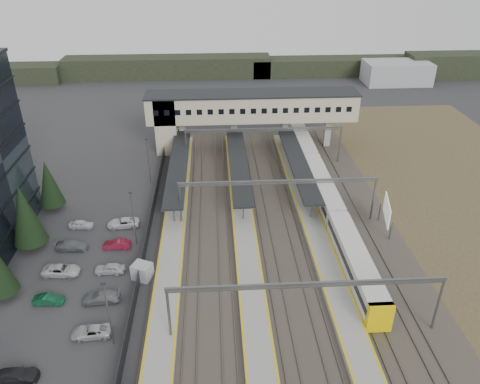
{
  "coord_description": "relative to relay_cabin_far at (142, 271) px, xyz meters",
  "views": [
    {
      "loc": [
        3.13,
        -43.73,
        37.61
      ],
      "look_at": [
        6.68,
        16.57,
        4.0
      ],
      "focal_mm": 35.0,
      "sensor_mm": 36.0,
      "label": 1
    }
  ],
  "objects": [
    {
      "name": "lampposts",
      "position": [
        -1.75,
        -1.26,
        3.31
      ],
      "size": [
        0.5,
        53.25,
        8.07
      ],
      "color": "slate",
      "rests_on": "ground"
    },
    {
      "name": "treeline_far",
      "position": [
        30.05,
        89.77,
        1.92
      ],
      "size": [
        170.0,
        19.0,
        7.0
      ],
      "color": "black",
      "rests_on": "ground"
    },
    {
      "name": "rail_corridor",
      "position": [
        15.58,
        2.49,
        -0.74
      ],
      "size": [
        34.0,
        90.0,
        0.92
      ],
      "color": "#3C362E",
      "rests_on": "ground"
    },
    {
      "name": "car_park",
      "position": [
        -7.01,
        -7.6,
        -0.41
      ],
      "size": [
        10.76,
        44.75,
        1.29
      ],
      "color": "maroon",
      "rests_on": "ground"
    },
    {
      "name": "gantries",
      "position": [
        18.25,
        0.49,
        4.97
      ],
      "size": [
        28.4,
        62.28,
        7.17
      ],
      "color": "slate",
      "rests_on": "ground"
    },
    {
      "name": "train",
      "position": [
        26.25,
        17.79,
        0.95
      ],
      "size": [
        2.77,
        57.76,
        3.48
      ],
      "color": "silver",
      "rests_on": "ground"
    },
    {
      "name": "fence",
      "position": [
        -0.25,
        2.49,
        -0.03
      ],
      "size": [
        0.08,
        90.0,
        2.0
      ],
      "color": "#26282B",
      "rests_on": "ground"
    },
    {
      "name": "footbridge",
      "position": [
        13.95,
        39.49,
        6.9
      ],
      "size": [
        40.4,
        6.4,
        11.2
      ],
      "color": "#C3BA94",
      "rests_on": "ground"
    },
    {
      "name": "ground",
      "position": [
        6.25,
        -2.51,
        -1.03
      ],
      "size": [
        220.0,
        220.0,
        0.0
      ],
      "primitive_type": "plane",
      "color": "#2B2B2D",
      "rests_on": "ground"
    },
    {
      "name": "canopies",
      "position": [
        13.25,
        24.49,
        2.89
      ],
      "size": [
        23.1,
        30.0,
        3.28
      ],
      "color": "black",
      "rests_on": "ground"
    },
    {
      "name": "billboard",
      "position": [
        33.31,
        8.59,
        2.25
      ],
      "size": [
        1.4,
        5.7,
        4.9
      ],
      "color": "slate",
      "rests_on": "ground"
    },
    {
      "name": "relay_cabin_far",
      "position": [
        0.0,
        0.0,
        0.0
      ],
      "size": [
        2.82,
        2.64,
        2.06
      ],
      "color": "#9C9FA2",
      "rests_on": "ground"
    }
  ]
}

